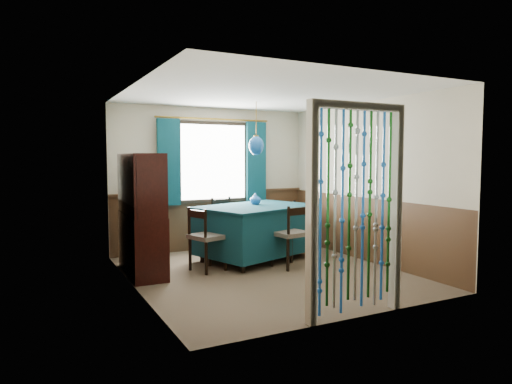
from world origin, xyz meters
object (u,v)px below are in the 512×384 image
chair_left (206,237)px  chair_right (297,224)px  dining_table (256,229)px  chair_far (227,223)px  vase_sideboard (140,206)px  vase_table (255,199)px  bowl_shelf (150,191)px  chair_near (291,234)px  pendant_lamp (256,145)px  sideboard (141,232)px

chair_left → chair_right: size_ratio=1.06×
dining_table → chair_far: (-0.19, 0.73, 0.01)m
dining_table → vase_sideboard: 1.85m
vase_table → bowl_shelf: bearing=-164.2°
chair_near → pendant_lamp: pendant_lamp is taller
chair_right → bowl_shelf: bearing=82.1°
chair_near → vase_table: vase_table is taller
chair_near → sideboard: (-2.06, 0.64, 0.09)m
chair_right → sideboard: 2.83m
chair_left → vase_sideboard: 1.08m
dining_table → bowl_shelf: bearing=172.4°
chair_right → chair_left: bearing=86.8°
bowl_shelf → dining_table: bearing=11.0°
vase_table → vase_sideboard: bearing=178.3°
sideboard → vase_table: size_ratio=9.60×
chair_near → sideboard: size_ratio=0.56×
chair_far → chair_left: chair_far is taller
pendant_lamp → chair_far: bearing=104.4°
dining_table → vase_table: (0.08, 0.18, 0.46)m
pendant_lamp → sideboard: bearing=-177.9°
sideboard → chair_near: bearing=-15.9°
chair_near → pendant_lamp: size_ratio=1.13×
chair_near → chair_left: (-1.20, 0.38, -0.01)m
chair_left → vase_sideboard: bearing=-142.7°
chair_near → bowl_shelf: (-2.00, 0.37, 0.68)m
chair_left → bowl_shelf: bowl_shelf is taller
chair_near → bowl_shelf: 2.14m
chair_near → sideboard: 2.16m
chair_left → vase_sideboard: (-0.80, 0.57, 0.44)m
pendant_lamp → bowl_shelf: size_ratio=3.86×
sideboard → bowl_shelf: bearing=-76.4°
vase_table → sideboard: bearing=-172.6°
chair_left → vase_table: 1.27m
sideboard → vase_sideboard: 0.46m
bowl_shelf → pendant_lamp: bearing=11.0°
bowl_shelf → chair_near: bearing=-10.4°
vase_sideboard → bowl_shelf: bearing=-90.0°
chair_right → sideboard: size_ratio=0.51×
chair_far → chair_right: chair_far is taller
pendant_lamp → bowl_shelf: pendant_lamp is taller
dining_table → chair_left: (-0.98, -0.33, -0.00)m
sideboard → vase_sideboard: size_ratio=10.17×
sideboard → pendant_lamp: (1.84, 0.07, 1.23)m
pendant_lamp → vase_table: pendant_lamp is taller
bowl_shelf → vase_sideboard: (0.00, 0.58, -0.25)m
dining_table → chair_left: 1.03m
chair_far → vase_table: 0.76m
dining_table → sideboard: sideboard is taller
vase_sideboard → dining_table: bearing=-7.6°
vase_table → chair_far: bearing=115.9°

